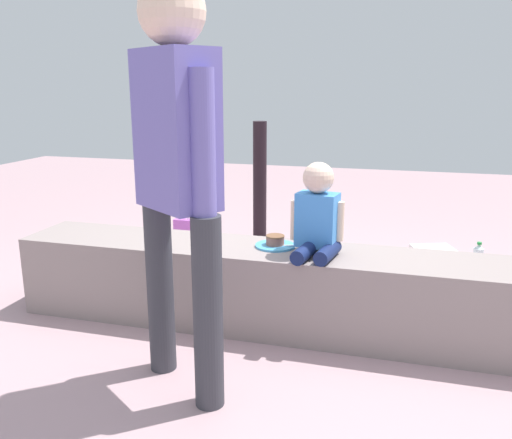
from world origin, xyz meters
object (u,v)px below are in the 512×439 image
Objects in this scene: adult_standing at (177,157)px; water_bottle_near_gift at (291,276)px; cake_box_white at (435,257)px; handbag_black_leather at (370,284)px; child_seated at (317,215)px; gift_bag at (188,233)px; cake_plate at (275,243)px; water_bottle_far_side at (478,258)px; party_cup_red at (143,255)px.

adult_standing is 1.56m from water_bottle_near_gift.
handbag_black_leather is (-0.43, -0.79, 0.04)m from cake_box_white.
child_seated is 1.89m from gift_bag.
cake_plate reaches higher than handbag_black_leather.
adult_standing is at bearing -125.56° from child_seated.
gift_bag is at bearing 145.06° from water_bottle_near_gift.
water_bottle_far_side is at bearing -5.30° from cake_box_white.
cake_plate is at bearing -32.16° from party_cup_red.
cake_box_white is at bearing 54.17° from cake_plate.
handbag_black_leather reaches higher than cake_box_white.
party_cup_red is (-1.47, 0.84, -0.61)m from child_seated.
gift_bag is (-1.28, 1.28, -0.55)m from child_seated.
water_bottle_far_side is (1.24, 0.76, -0.00)m from water_bottle_near_gift.
water_bottle_far_side is at bearing 31.46° from water_bottle_near_gift.
water_bottle_near_gift reaches higher than cake_box_white.
cake_box_white reaches higher than party_cup_red.
adult_standing is at bearing -67.64° from gift_bag.
water_bottle_near_gift is (-0.25, 0.56, -0.57)m from child_seated.
gift_bag reaches higher than cake_box_white.
adult_standing is 2.64m from water_bottle_far_side.
cake_plate is 0.79m from handbag_black_leather.
handbag_black_leather is at bearing -1.03° from water_bottle_near_gift.
gift_bag is 0.88× the size of handbag_black_leather.
handbag_black_leather reaches higher than gift_bag.
adult_standing reaches higher than handbag_black_leather.
water_bottle_far_side is at bearing 45.77° from cake_plate.
gift_bag is 1.31× the size of water_bottle_far_side.
party_cup_red is 2.22m from cake_box_white.
party_cup_red is at bearing -166.69° from cake_box_white.
cake_box_white is at bearing 62.97° from child_seated.
party_cup_red is 0.35× the size of handbag_black_leather.
child_seated reaches higher than gift_bag.
child_seated is 1.49× the size of handbag_black_leather.
cake_box_white is at bearing 39.81° from water_bottle_near_gift.
cake_box_white is (0.93, 1.28, -0.41)m from cake_plate.
party_cup_red is 0.39× the size of cake_box_white.
cake_plate is 0.69× the size of handbag_black_leather.
handbag_black_leather is at bearing 58.88° from adult_standing.
handbag_black_leather is at bearing -9.28° from party_cup_red.
water_bottle_near_gift is at bearing 79.63° from adult_standing.
water_bottle_far_side is at bearing 53.69° from adult_standing.
adult_standing is 2.05m from party_cup_red.
adult_standing is at bearing -121.12° from handbag_black_leather.
cake_box_white is at bearing 13.31° from party_cup_red.
gift_bag is (-1.04, 1.22, -0.35)m from cake_plate.
cake_box_white is 0.91× the size of handbag_black_leather.
party_cup_red is (-0.99, 1.51, -0.98)m from adult_standing.
gift_bag reaches higher than water_bottle_far_side.
handbag_black_leather is at bearing -133.37° from water_bottle_far_side.
cake_plate is 1.64m from gift_bag.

